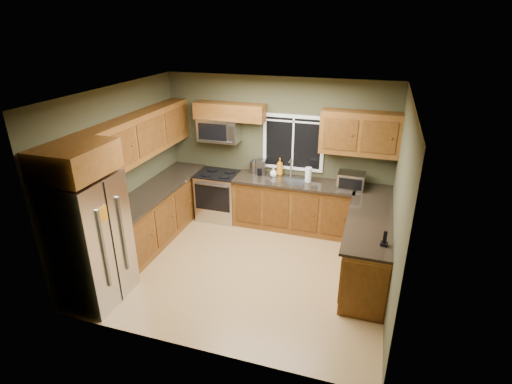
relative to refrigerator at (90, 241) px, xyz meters
The scene contains 28 objects.
floor 2.35m from the refrigerator, 36.78° to the left, with size 4.20×4.20×0.00m, color olive.
ceiling 2.82m from the refrigerator, 36.78° to the left, with size 4.20×4.20×0.00m, color white.
back_wall 3.58m from the refrigerator, 60.71° to the left, with size 4.20×4.20×0.00m, color #3A3923.
front_wall 1.86m from the refrigerator, 16.04° to the right, with size 4.20×4.20×0.00m, color #3A3923.
left_wall 1.42m from the refrigerator, 105.52° to the left, with size 3.60×3.60×0.00m, color #3A3923.
right_wall 4.08m from the refrigerator, 18.71° to the left, with size 3.60×3.60×0.00m, color #3A3923.
window 3.75m from the refrigerator, 56.52° to the left, with size 1.12×0.03×1.02m.
base_cabinets_left 1.83m from the refrigerator, 91.97° to the left, with size 0.60×2.65×0.90m, color brown.
countertop_left 1.78m from the refrigerator, 91.16° to the left, with size 0.65×2.65×0.04m, color black.
base_cabinets_back 3.56m from the refrigerator, 52.43° to the left, with size 2.17×0.60×0.90m, color brown.
countertop_back 3.51m from the refrigerator, 52.18° to the left, with size 2.17×0.65×0.04m, color black.
base_cabinets_peninsula 4.02m from the refrigerator, 27.50° to the left, with size 0.60×2.52×0.90m.
countertop_peninsula 3.97m from the refrigerator, 27.77° to the left, with size 0.65×2.50×0.04m, color black.
upper_cabinets_left 2.03m from the refrigerator, 96.30° to the left, with size 0.33×2.65×0.72m, color brown.
upper_cabinets_back_left 3.28m from the refrigerator, 73.15° to the left, with size 1.30×0.33×0.30m, color brown.
upper_cabinets_back_right 4.44m from the refrigerator, 42.62° to the left, with size 1.30×0.33×0.72m, color brown.
upper_cabinet_over_fridge 1.13m from the refrigerator, behind, with size 0.72×0.90×0.38m, color brown.
refrigerator is the anchor object (origin of this frame).
range 2.89m from the refrigerator, 76.03° to the left, with size 0.76×0.69×0.94m.
microwave 3.10m from the refrigerator, 76.66° to the left, with size 0.76×0.41×0.42m.
sink 3.46m from the refrigerator, 53.87° to the left, with size 0.60×0.42×0.36m.
toaster_oven 4.18m from the refrigerator, 41.25° to the left, with size 0.46×0.36×0.28m.
coffee_maker 3.29m from the refrigerator, 63.32° to the left, with size 0.19×0.24×0.27m.
kettle 3.25m from the refrigerator, 65.41° to the left, with size 0.21×0.21×0.30m.
paper_towel_roll 3.71m from the refrigerator, 49.80° to the left, with size 0.13×0.13×0.29m.
soap_bottle_a 3.52m from the refrigerator, 58.70° to the left, with size 0.12×0.12×0.32m, color #BF7112.
soap_bottle_c 3.36m from the refrigerator, 58.82° to the left, with size 0.13×0.13×0.17m, color white.
cordless_phone 3.85m from the refrigerator, 14.64° to the left, with size 0.10×0.10×0.20m.
Camera 1 is at (1.73, -5.02, 3.61)m, focal length 28.00 mm.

